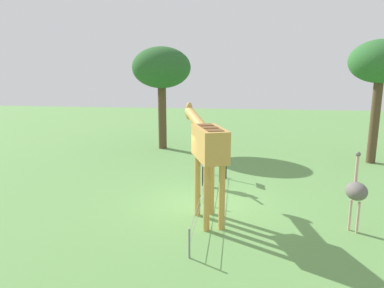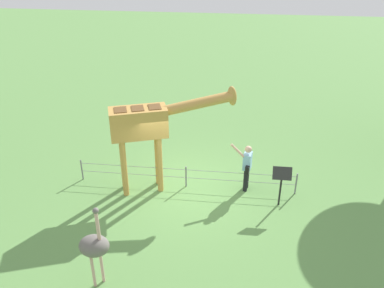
{
  "view_description": "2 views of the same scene",
  "coord_description": "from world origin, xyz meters",
  "px_view_note": "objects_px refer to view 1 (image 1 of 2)",
  "views": [
    {
      "loc": [
        -11.17,
        -0.93,
        4.41
      ],
      "look_at": [
        0.24,
        0.54,
        2.0
      ],
      "focal_mm": 33.17,
      "sensor_mm": 36.0,
      "label": 1
    },
    {
      "loc": [
        1.51,
        -10.85,
        7.55
      ],
      "look_at": [
        0.23,
        -0.18,
        1.75
      ],
      "focal_mm": 38.04,
      "sensor_mm": 36.0,
      "label": 2
    }
  ],
  "objects_px": {
    "ostrich": "(356,191)",
    "info_sign": "(226,156)",
    "tree_northeast": "(161,69)",
    "giraffe": "(207,146)",
    "tree_east": "(381,64)",
    "visitor": "(207,163)"
  },
  "relations": [
    {
      "from": "ostrich",
      "to": "info_sign",
      "type": "xyz_separation_m",
      "value": [
        4.45,
        3.67,
        -0.23
      ]
    },
    {
      "from": "ostrich",
      "to": "tree_northeast",
      "type": "xyz_separation_m",
      "value": [
        9.88,
        7.48,
        3.28
      ]
    },
    {
      "from": "giraffe",
      "to": "ostrich",
      "type": "bearing_deg",
      "value": -96.25
    },
    {
      "from": "tree_east",
      "to": "visitor",
      "type": "bearing_deg",
      "value": 120.91
    },
    {
      "from": "visitor",
      "to": "info_sign",
      "type": "distance_m",
      "value": 1.25
    },
    {
      "from": "tree_northeast",
      "to": "visitor",
      "type": "bearing_deg",
      "value": -154.4
    },
    {
      "from": "visitor",
      "to": "info_sign",
      "type": "relative_size",
      "value": 1.27
    },
    {
      "from": "giraffe",
      "to": "tree_east",
      "type": "height_order",
      "value": "tree_east"
    },
    {
      "from": "visitor",
      "to": "ostrich",
      "type": "relative_size",
      "value": 0.74
    },
    {
      "from": "ostrich",
      "to": "tree_east",
      "type": "height_order",
      "value": "tree_east"
    },
    {
      "from": "visitor",
      "to": "info_sign",
      "type": "bearing_deg",
      "value": -34.99
    },
    {
      "from": "tree_east",
      "to": "info_sign",
      "type": "distance_m",
      "value": 8.58
    },
    {
      "from": "giraffe",
      "to": "tree_east",
      "type": "bearing_deg",
      "value": -44.3
    },
    {
      "from": "visitor",
      "to": "tree_east",
      "type": "xyz_separation_m",
      "value": [
        4.54,
        -7.59,
        3.78
      ]
    },
    {
      "from": "tree_east",
      "to": "tree_northeast",
      "type": "distance_m",
      "value": 10.85
    },
    {
      "from": "giraffe",
      "to": "tree_east",
      "type": "xyz_separation_m",
      "value": [
        7.52,
        -7.34,
        2.44
      ]
    },
    {
      "from": "tree_east",
      "to": "tree_northeast",
      "type": "relative_size",
      "value": 1.02
    },
    {
      "from": "giraffe",
      "to": "ostrich",
      "type": "xyz_separation_m",
      "value": [
        -0.45,
        -4.14,
        -1.06
      ]
    },
    {
      "from": "visitor",
      "to": "tree_east",
      "type": "distance_m",
      "value": 9.62
    },
    {
      "from": "ostrich",
      "to": "tree_northeast",
      "type": "height_order",
      "value": "tree_northeast"
    },
    {
      "from": "ostrich",
      "to": "tree_east",
      "type": "xyz_separation_m",
      "value": [
        7.98,
        -3.2,
        3.5
      ]
    },
    {
      "from": "giraffe",
      "to": "visitor",
      "type": "xyz_separation_m",
      "value": [
        2.98,
        0.25,
        -1.34
      ]
    }
  ]
}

